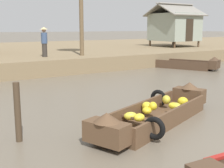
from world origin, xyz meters
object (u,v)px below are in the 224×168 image
object	(u,v)px
banana_boat	(157,113)
mooring_post	(18,112)
stilt_house_mid_left	(174,26)
fishing_skiff_distant	(180,64)
vendor_person	(44,40)

from	to	relation	value
banana_boat	mooring_post	size ratio (longest dim) A/B	3.62
banana_boat	stilt_house_mid_left	xyz separation A→B (m)	(13.63, 13.48, 2.30)
stilt_house_mid_left	mooring_post	size ratio (longest dim) A/B	2.96
banana_boat	fishing_skiff_distant	xyz separation A→B (m)	(8.39, 7.44, 0.01)
fishing_skiff_distant	vendor_person	world-z (taller)	vendor_person
stilt_house_mid_left	vendor_person	bearing A→B (deg)	-166.84
fishing_skiff_distant	mooring_post	world-z (taller)	mooring_post
fishing_skiff_distant	mooring_post	size ratio (longest dim) A/B	3.41
fishing_skiff_distant	stilt_house_mid_left	distance (m)	8.32
stilt_house_mid_left	mooring_post	world-z (taller)	stilt_house_mid_left
vendor_person	mooring_post	world-z (taller)	vendor_person
fishing_skiff_distant	vendor_person	size ratio (longest dim) A/B	2.73
stilt_house_mid_left	vendor_person	xyz separation A→B (m)	(-12.78, -2.99, -0.80)
fishing_skiff_distant	stilt_house_mid_left	bearing A→B (deg)	49.04
vendor_person	mooring_post	bearing A→B (deg)	-113.55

